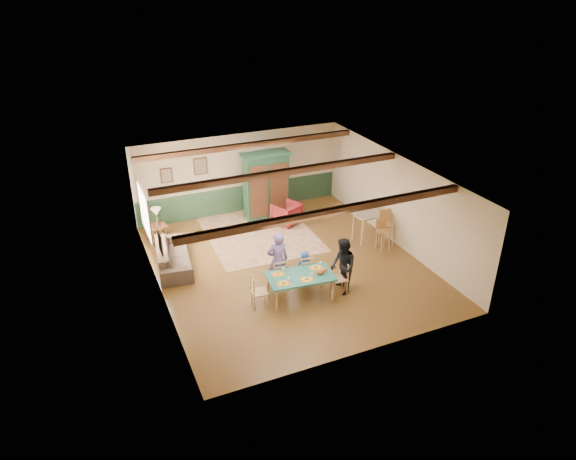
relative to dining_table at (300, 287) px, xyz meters
name	(u,v)px	position (x,y,z in m)	size (l,w,h in m)	color
floor	(288,265)	(0.38, 1.63, -0.34)	(8.00, 8.00, 0.00)	#583918
wall_back	(240,173)	(0.38, 5.63, 1.01)	(7.00, 0.02, 2.70)	beige
wall_left	(156,247)	(-3.12, 1.63, 1.01)	(0.02, 8.00, 2.70)	beige
wall_right	(398,201)	(3.88, 1.63, 1.01)	(0.02, 8.00, 2.70)	beige
ceiling	(288,174)	(0.38, 1.63, 2.36)	(7.00, 8.00, 0.02)	white
wainscot_back	(241,199)	(0.38, 5.61, 0.11)	(6.95, 0.03, 0.90)	#213D27
ceiling_beam_front	(330,212)	(0.38, -0.67, 2.27)	(6.95, 0.16, 0.16)	#331B0E
ceiling_beam_mid	(282,173)	(0.38, 2.03, 2.27)	(6.95, 0.16, 0.16)	#331B0E
ceiling_beam_back	(249,145)	(0.38, 4.63, 2.27)	(6.95, 0.16, 0.16)	#331B0E
window_left	(144,212)	(-3.09, 3.33, 1.21)	(0.06, 1.60, 1.30)	white
picture_left_wall	(160,243)	(-3.09, 1.03, 1.41)	(0.04, 0.42, 0.52)	gray
picture_back_a	(201,166)	(-0.92, 5.60, 1.46)	(0.45, 0.04, 0.55)	gray
picture_back_b	(166,176)	(-2.02, 5.60, 1.31)	(0.38, 0.04, 0.48)	gray
dining_table	(300,287)	(0.00, 0.00, 0.00)	(1.62, 0.90, 0.68)	#1E6154
dining_chair_far_left	(279,273)	(-0.29, 0.68, 0.09)	(0.38, 0.40, 0.86)	tan
dining_chair_far_right	(305,269)	(0.43, 0.61, 0.09)	(0.38, 0.40, 0.86)	tan
dining_chair_end_left	(260,291)	(-1.03, 0.11, 0.09)	(0.38, 0.40, 0.86)	tan
dining_chair_end_right	(339,278)	(1.03, -0.11, 0.09)	(0.38, 0.40, 0.86)	tan
person_man	(278,260)	(-0.28, 0.76, 0.44)	(0.57, 0.37, 1.56)	slate
person_woman	(343,266)	(1.12, -0.12, 0.41)	(0.72, 0.56, 1.49)	black
person_child	(304,267)	(0.44, 0.68, 0.11)	(0.44, 0.29, 0.91)	#244F90
cat	(321,272)	(0.48, -0.14, 0.42)	(0.32, 0.13, 0.16)	#CC5E24
place_setting_near_left	(284,282)	(-0.52, -0.17, 0.39)	(0.36, 0.27, 0.11)	yellow
place_setting_near_center	(307,278)	(0.07, -0.23, 0.39)	(0.36, 0.27, 0.11)	yellow
place_setting_far_left	(278,272)	(-0.47, 0.28, 0.39)	(0.36, 0.27, 0.11)	yellow
place_setting_far_right	(316,266)	(0.52, 0.17, 0.39)	(0.36, 0.27, 0.11)	yellow
area_rug	(259,234)	(0.33, 3.75, -0.33)	(3.17, 3.77, 0.01)	beige
armoire	(266,186)	(0.99, 4.82, 0.77)	(1.58, 0.63, 2.23)	black
armchair	(286,213)	(1.40, 4.09, 0.02)	(0.77, 0.79, 0.72)	#561118
sofa	(173,256)	(-2.53, 2.87, -0.01)	(2.22, 0.87, 0.65)	#3C2F25
end_table	(159,234)	(-2.64, 4.37, -0.04)	(0.49, 0.49, 0.60)	#331B0E
table_lamp	(157,217)	(-2.64, 4.37, 0.54)	(0.31, 0.31, 0.55)	tan
counter_table	(371,226)	(3.30, 2.05, 0.11)	(1.06, 0.62, 0.89)	tan
bar_stool_left	(383,235)	(3.26, 1.30, 0.17)	(0.36, 0.40, 1.02)	#B07C44
bar_stool_right	(387,228)	(3.54, 1.55, 0.21)	(0.39, 0.43, 1.10)	#B07C44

